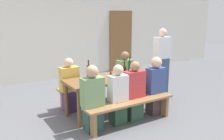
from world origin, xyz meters
name	(u,v)px	position (x,y,z in m)	size (l,w,h in m)	color
ground_plane	(112,112)	(0.00, 0.00, 0.00)	(24.00, 24.00, 0.00)	slate
back_wall	(55,27)	(0.00, 3.30, 1.60)	(14.00, 0.20, 3.20)	silver
wooden_door	(121,41)	(2.32, 3.16, 1.05)	(0.90, 0.06, 2.10)	brown
tasting_table	(112,81)	(0.00, 0.00, 0.66)	(1.90, 0.73, 0.75)	brown
bench_near	(131,106)	(0.00, -0.66, 0.35)	(1.80, 0.30, 0.45)	#9E7247
bench_far	(97,88)	(0.00, 0.66, 0.35)	(1.80, 0.30, 0.45)	#9E7247
wine_bottle_0	(124,72)	(0.15, -0.22, 0.88)	(0.08, 0.08, 0.35)	#332814
wine_bottle_1	(89,71)	(-0.39, 0.27, 0.88)	(0.08, 0.08, 0.35)	#332814
wine_bottle_2	(94,77)	(-0.51, -0.18, 0.86)	(0.07, 0.07, 0.30)	#194723
wine_bottle_3	(130,65)	(0.63, 0.27, 0.88)	(0.07, 0.07, 0.32)	#194723
wine_glass_0	(131,70)	(0.46, 0.00, 0.85)	(0.07, 0.07, 0.15)	silver
wine_glass_1	(111,73)	(-0.13, -0.17, 0.88)	(0.07, 0.07, 0.19)	silver
wine_glass_2	(118,71)	(0.12, -0.03, 0.87)	(0.08, 0.08, 0.18)	silver
wine_glass_3	(147,70)	(0.71, -0.24, 0.86)	(0.08, 0.08, 0.15)	silver
seated_guest_near_0	(93,100)	(-0.71, -0.51, 0.56)	(0.39, 0.24, 1.17)	#29534A
seated_guest_near_1	(118,96)	(-0.19, -0.51, 0.53)	(0.35, 0.24, 1.12)	#284C34
seated_guest_near_2	(134,93)	(0.18, -0.51, 0.54)	(0.38, 0.24, 1.14)	#305240
seated_guest_near_3	(155,87)	(0.71, -0.51, 0.57)	(0.38, 0.24, 1.18)	#4B3739
seated_guest_far_0	(70,87)	(-0.71, 0.51, 0.53)	(0.38, 0.24, 1.13)	#4E356D
seated_guest_far_1	(125,77)	(0.67, 0.51, 0.55)	(0.37, 0.24, 1.15)	#264D54
standing_host	(161,65)	(1.49, 0.18, 0.81)	(0.39, 0.24, 1.67)	#354A69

